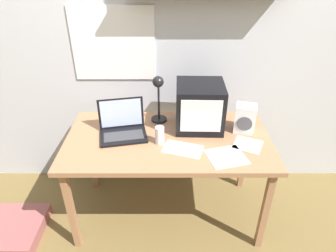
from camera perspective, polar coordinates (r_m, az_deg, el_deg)
The scene contains 12 objects.
ground_plane at distance 2.63m, azimuth 0.00°, elevation -15.90°, with size 12.00×12.00×0.00m, color brown.
back_wall at distance 2.38m, azimuth 0.13°, elevation 16.39°, with size 5.60×0.24×2.60m.
corner_desk at distance 2.18m, azimuth 0.00°, elevation -3.69°, with size 1.46×0.78×0.74m.
crt_monitor at distance 2.21m, azimuth 6.03°, elevation 3.79°, with size 0.35×0.35×0.34m.
laptop at distance 2.19m, azimuth -8.67°, elevation 0.05°, with size 0.37×0.31×0.24m.
desk_lamp at distance 2.22m, azimuth -1.84°, elevation 6.15°, with size 0.12×0.15×0.39m.
juice_glass at distance 2.06m, azimuth -1.59°, elevation -1.92°, with size 0.06×0.06×0.13m.
space_heater at distance 2.24m, azimuth 14.45°, elevation 1.37°, with size 0.17×0.15×0.21m.
loose_paper_near_monitor at distance 2.03m, azimuth 2.83°, elevation -4.41°, with size 0.29×0.23×0.00m.
loose_paper_near_laptop at distance 1.99m, azimuth 11.07°, elevation -5.77°, with size 0.29×0.27×0.00m.
printed_handout at distance 2.14m, azimuth 14.94°, elevation -3.44°, with size 0.24×0.23×0.00m.
floor_cushion at distance 2.71m, azimuth -27.51°, elevation -17.08°, with size 0.45×0.45×0.10m.
Camera 1 is at (0.00, -1.79, 1.92)m, focal length 32.00 mm.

